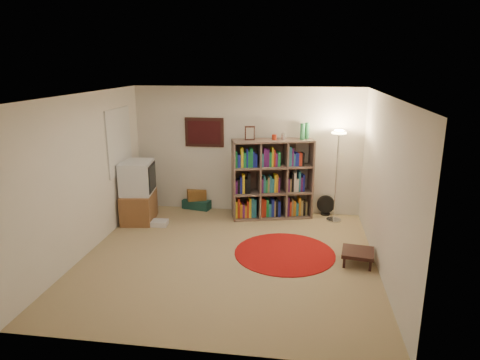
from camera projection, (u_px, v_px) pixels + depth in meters
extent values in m
cube|color=#9B835B|center=(228.00, 258.00, 6.67)|extent=(4.50, 4.50, 0.02)
cube|color=white|center=(227.00, 94.00, 6.00)|extent=(4.50, 4.50, 0.02)
cube|color=beige|center=(247.00, 151.00, 8.49)|extent=(4.50, 0.02, 2.50)
cube|color=beige|center=(188.00, 242.00, 4.18)|extent=(4.50, 0.02, 2.50)
cube|color=beige|center=(85.00, 175.00, 6.64)|extent=(0.02, 4.50, 2.50)
cube|color=beige|center=(385.00, 187.00, 6.03)|extent=(0.02, 4.50, 2.50)
cube|color=black|center=(204.00, 132.00, 8.49)|extent=(0.78, 0.04, 0.58)
cube|color=#440D10|center=(204.00, 132.00, 8.47)|extent=(0.66, 0.01, 0.46)
cube|color=white|center=(119.00, 141.00, 7.80)|extent=(0.03, 1.00, 1.20)
cube|color=beige|center=(342.00, 156.00, 8.23)|extent=(0.08, 0.01, 0.12)
cube|color=brown|center=(271.00, 216.00, 8.43)|extent=(1.60, 0.82, 0.03)
cube|color=brown|center=(273.00, 141.00, 8.03)|extent=(1.60, 0.82, 0.03)
cube|color=brown|center=(233.00, 180.00, 8.15)|extent=(0.15, 0.43, 1.54)
cube|color=brown|center=(310.00, 178.00, 8.32)|extent=(0.15, 0.43, 1.54)
cube|color=brown|center=(270.00, 176.00, 8.43)|extent=(1.49, 0.42, 1.54)
cube|color=brown|center=(259.00, 180.00, 8.20)|extent=(0.14, 0.41, 1.47)
cube|color=brown|center=(285.00, 179.00, 8.26)|extent=(0.14, 0.41, 1.47)
cube|color=brown|center=(272.00, 192.00, 8.30)|extent=(1.53, 0.78, 0.03)
cube|color=brown|center=(272.00, 166.00, 8.17)|extent=(1.53, 0.78, 0.03)
cube|color=gold|center=(236.00, 209.00, 8.26)|extent=(0.09, 0.18, 0.33)
cube|color=#A52917|center=(238.00, 207.00, 8.26)|extent=(0.09, 0.18, 0.39)
cube|color=#BD7217|center=(241.00, 210.00, 8.28)|extent=(0.09, 0.18, 0.27)
cube|color=#4F175E|center=(243.00, 210.00, 8.29)|extent=(0.09, 0.18, 0.27)
cube|color=#BD7217|center=(245.00, 211.00, 8.29)|extent=(0.08, 0.18, 0.25)
cube|color=#A52917|center=(247.00, 209.00, 8.29)|extent=(0.08, 0.18, 0.33)
cube|color=gold|center=(250.00, 207.00, 8.28)|extent=(0.09, 0.18, 0.38)
cube|color=#236A81|center=(252.00, 207.00, 8.29)|extent=(0.09, 0.18, 0.39)
cube|color=#236A81|center=(255.00, 208.00, 8.30)|extent=(0.09, 0.18, 0.36)
cube|color=#4F175E|center=(236.00, 187.00, 8.14)|extent=(0.09, 0.18, 0.25)
cube|color=black|center=(238.00, 186.00, 8.14)|extent=(0.09, 0.18, 0.27)
cube|color=navy|center=(241.00, 185.00, 8.14)|extent=(0.08, 0.18, 0.32)
cube|color=gold|center=(243.00, 183.00, 8.14)|extent=(0.09, 0.18, 0.37)
cube|color=black|center=(246.00, 185.00, 8.16)|extent=(0.09, 0.18, 0.28)
cube|color=black|center=(249.00, 183.00, 8.15)|extent=(0.09, 0.18, 0.38)
cube|color=#17763A|center=(236.00, 160.00, 8.00)|extent=(0.09, 0.18, 0.31)
cube|color=navy|center=(239.00, 161.00, 8.01)|extent=(0.10, 0.18, 0.25)
cube|color=gold|center=(242.00, 158.00, 8.00)|extent=(0.09, 0.18, 0.38)
cube|color=#17763A|center=(244.00, 160.00, 8.02)|extent=(0.09, 0.18, 0.29)
cube|color=navy|center=(247.00, 158.00, 8.02)|extent=(0.07, 0.18, 0.35)
cube|color=#17763A|center=(249.00, 159.00, 8.03)|extent=(0.07, 0.18, 0.32)
cube|color=#17763A|center=(251.00, 158.00, 8.02)|extent=(0.09, 0.18, 0.37)
cube|color=navy|center=(253.00, 159.00, 8.04)|extent=(0.07, 0.18, 0.30)
cube|color=navy|center=(255.00, 160.00, 8.05)|extent=(0.09, 0.18, 0.26)
cube|color=#A52917|center=(262.00, 207.00, 8.31)|extent=(0.09, 0.18, 0.38)
cube|color=#A52917|center=(264.00, 208.00, 8.32)|extent=(0.09, 0.18, 0.34)
cube|color=#17763A|center=(267.00, 207.00, 8.33)|extent=(0.09, 0.18, 0.35)
cube|color=#236A81|center=(269.00, 209.00, 8.35)|extent=(0.09, 0.18, 0.27)
cube|color=navy|center=(272.00, 207.00, 8.34)|extent=(0.09, 0.18, 0.36)
cube|color=olive|center=(274.00, 208.00, 8.35)|extent=(0.07, 0.18, 0.31)
cube|color=black|center=(276.00, 207.00, 8.35)|extent=(0.08, 0.18, 0.35)
cube|color=navy|center=(279.00, 208.00, 8.36)|extent=(0.09, 0.18, 0.30)
cube|color=#4F175E|center=(262.00, 185.00, 8.20)|extent=(0.08, 0.18, 0.26)
cube|color=#236A81|center=(264.00, 184.00, 8.19)|extent=(0.08, 0.18, 0.32)
cube|color=#17763A|center=(266.00, 186.00, 8.21)|extent=(0.08, 0.18, 0.25)
cube|color=olive|center=(268.00, 184.00, 8.21)|extent=(0.08, 0.18, 0.29)
cube|color=#236A81|center=(270.00, 184.00, 8.21)|extent=(0.07, 0.18, 0.32)
cube|color=#236A81|center=(272.00, 185.00, 8.22)|extent=(0.10, 0.18, 0.26)
cube|color=gold|center=(275.00, 183.00, 8.21)|extent=(0.07, 0.18, 0.35)
cube|color=#BD7217|center=(276.00, 183.00, 8.22)|extent=(0.08, 0.18, 0.34)
cube|color=#4F175E|center=(278.00, 184.00, 8.23)|extent=(0.08, 0.18, 0.28)
cube|color=#236A81|center=(262.00, 160.00, 8.06)|extent=(0.07, 0.18, 0.26)
cube|color=#4F175E|center=(264.00, 157.00, 8.05)|extent=(0.09, 0.18, 0.36)
cube|color=#4F175E|center=(267.00, 158.00, 8.06)|extent=(0.09, 0.18, 0.35)
cube|color=#17763A|center=(270.00, 159.00, 8.08)|extent=(0.09, 0.18, 0.29)
cube|color=gold|center=(272.00, 157.00, 8.07)|extent=(0.07, 0.18, 0.37)
cube|color=#A52917|center=(274.00, 158.00, 8.08)|extent=(0.08, 0.18, 0.33)
cube|color=#4F175E|center=(276.00, 160.00, 8.09)|extent=(0.08, 0.18, 0.27)
cube|color=#17763A|center=(278.00, 159.00, 8.10)|extent=(0.09, 0.18, 0.29)
cube|color=#4F175E|center=(288.00, 206.00, 8.37)|extent=(0.08, 0.18, 0.37)
cube|color=#A52917|center=(290.00, 208.00, 8.39)|extent=(0.08, 0.18, 0.29)
cube|color=olive|center=(292.00, 207.00, 8.39)|extent=(0.07, 0.18, 0.33)
cube|color=#BD7217|center=(294.00, 208.00, 8.40)|extent=(0.09, 0.18, 0.30)
cube|color=#236A81|center=(296.00, 208.00, 8.41)|extent=(0.09, 0.18, 0.26)
cube|color=#BD7217|center=(299.00, 206.00, 8.40)|extent=(0.08, 0.18, 0.36)
cube|color=olive|center=(301.00, 207.00, 8.41)|extent=(0.09, 0.18, 0.31)
cube|color=black|center=(303.00, 208.00, 8.43)|extent=(0.08, 0.18, 0.24)
cube|color=olive|center=(305.00, 207.00, 8.43)|extent=(0.08, 0.18, 0.28)
cube|color=#4F175E|center=(288.00, 185.00, 8.26)|extent=(0.08, 0.18, 0.25)
cube|color=olive|center=(290.00, 185.00, 8.26)|extent=(0.07, 0.18, 0.26)
cube|color=black|center=(292.00, 182.00, 8.25)|extent=(0.08, 0.18, 0.35)
cube|color=silver|center=(294.00, 181.00, 8.25)|extent=(0.09, 0.18, 0.38)
cube|color=silver|center=(296.00, 184.00, 8.27)|extent=(0.09, 0.18, 0.25)
cube|color=#236A81|center=(299.00, 181.00, 8.26)|extent=(0.08, 0.18, 0.39)
cube|color=#4F175E|center=(301.00, 183.00, 8.28)|extent=(0.08, 0.18, 0.28)
cube|color=navy|center=(303.00, 182.00, 8.28)|extent=(0.08, 0.18, 0.33)
cube|color=#236A81|center=(289.00, 156.00, 8.11)|extent=(0.10, 0.18, 0.38)
cube|color=#4F175E|center=(292.00, 157.00, 8.12)|extent=(0.08, 0.18, 0.35)
cube|color=#236A81|center=(294.00, 160.00, 8.13)|extent=(0.07, 0.18, 0.24)
cube|color=navy|center=(295.00, 159.00, 8.14)|extent=(0.08, 0.18, 0.27)
cube|color=navy|center=(297.00, 159.00, 8.14)|extent=(0.08, 0.18, 0.26)
cube|color=#A52917|center=(300.00, 159.00, 8.15)|extent=(0.10, 0.18, 0.26)
cube|color=black|center=(302.00, 159.00, 8.15)|extent=(0.09, 0.18, 0.26)
cube|color=black|center=(250.00, 133.00, 7.96)|extent=(0.19, 0.07, 0.26)
cube|color=gray|center=(250.00, 133.00, 7.95)|extent=(0.14, 0.05, 0.21)
cylinder|color=#99240E|center=(274.00, 137.00, 8.02)|extent=(0.11, 0.11, 0.10)
cylinder|color=silver|center=(283.00, 136.00, 8.04)|extent=(0.09, 0.09, 0.12)
cylinder|color=#368E57|center=(302.00, 131.00, 8.01)|extent=(0.11, 0.11, 0.31)
cylinder|color=#368E57|center=(307.00, 131.00, 8.09)|extent=(0.11, 0.11, 0.31)
cylinder|color=silver|center=(334.00, 220.00, 8.23)|extent=(0.35, 0.35, 0.03)
cylinder|color=silver|center=(336.00, 178.00, 8.01)|extent=(0.03, 0.03, 1.64)
cone|color=silver|center=(339.00, 133.00, 7.78)|extent=(0.42, 0.42, 0.13)
cylinder|color=#FFD88C|center=(339.00, 133.00, 7.78)|extent=(0.34, 0.34, 0.02)
cylinder|color=black|center=(325.00, 214.00, 8.55)|extent=(0.20, 0.20, 0.03)
cylinder|color=black|center=(326.00, 210.00, 8.53)|extent=(0.04, 0.04, 0.14)
cylinder|color=black|center=(326.00, 204.00, 8.47)|extent=(0.35, 0.10, 0.35)
cube|color=brown|center=(139.00, 207.00, 8.17)|extent=(0.66, 0.87, 0.55)
cube|color=silver|center=(137.00, 177.00, 8.02)|extent=(0.64, 0.73, 0.61)
cube|color=black|center=(152.00, 177.00, 8.02)|extent=(0.10, 0.57, 0.51)
cube|color=black|center=(152.00, 177.00, 8.02)|extent=(0.08, 0.51, 0.44)
cube|color=silver|center=(160.00, 223.00, 7.97)|extent=(0.31, 0.26, 0.10)
cube|color=#143831|center=(198.00, 203.00, 8.95)|extent=(0.64, 0.49, 0.19)
cube|color=brown|center=(196.00, 194.00, 8.87)|extent=(0.45, 0.39, 0.22)
cube|color=black|center=(246.00, 205.00, 8.75)|extent=(0.39, 0.33, 0.26)
cylinder|color=silver|center=(262.00, 207.00, 8.61)|extent=(0.12, 0.12, 0.24)
cylinder|color=maroon|center=(285.00, 253.00, 6.82)|extent=(1.60, 1.60, 0.01)
cube|color=black|center=(358.00, 253.00, 6.42)|extent=(0.53, 0.53, 0.06)
cube|color=black|center=(344.00, 262.00, 6.33)|extent=(0.04, 0.04, 0.17)
cube|color=black|center=(370.00, 266.00, 6.23)|extent=(0.04, 0.04, 0.17)
cube|color=black|center=(345.00, 252.00, 6.67)|extent=(0.04, 0.04, 0.17)
cube|color=black|center=(370.00, 255.00, 6.57)|extent=(0.04, 0.04, 0.17)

